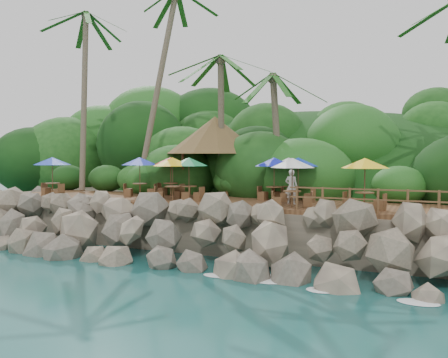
% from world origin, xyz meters
% --- Properties ---
extents(ground, '(140.00, 140.00, 0.00)m').
position_xyz_m(ground, '(0.00, 0.00, 0.00)').
color(ground, '#19514F').
rests_on(ground, ground).
extents(land_base, '(32.00, 25.20, 2.10)m').
position_xyz_m(land_base, '(0.00, 16.00, 1.05)').
color(land_base, gray).
rests_on(land_base, ground).
extents(jungle_hill, '(44.80, 28.00, 15.40)m').
position_xyz_m(jungle_hill, '(0.00, 23.50, 0.00)').
color(jungle_hill, '#143811').
rests_on(jungle_hill, ground).
extents(seawall, '(29.00, 4.00, 2.30)m').
position_xyz_m(seawall, '(0.00, 2.00, 1.15)').
color(seawall, gray).
rests_on(seawall, ground).
extents(terrace, '(26.00, 5.00, 0.20)m').
position_xyz_m(terrace, '(0.00, 6.00, 2.20)').
color(terrace, brown).
rests_on(terrace, land_base).
extents(jungle_foliage, '(44.00, 16.00, 12.00)m').
position_xyz_m(jungle_foliage, '(0.00, 15.00, 0.00)').
color(jungle_foliage, '#143811').
rests_on(jungle_foliage, ground).
extents(foam_line, '(25.20, 0.80, 0.06)m').
position_xyz_m(foam_line, '(0.00, 0.30, 0.03)').
color(foam_line, white).
rests_on(foam_line, ground).
extents(palms, '(28.17, 6.95, 14.04)m').
position_xyz_m(palms, '(0.94, 8.77, 12.30)').
color(palms, brown).
rests_on(palms, ground).
extents(palapa, '(5.71, 5.71, 4.60)m').
position_xyz_m(palapa, '(-2.12, 9.42, 5.79)').
color(palapa, brown).
rests_on(palapa, ground).
extents(dining_clusters, '(23.74, 5.20, 2.20)m').
position_xyz_m(dining_clusters, '(1.72, 5.89, 4.13)').
color(dining_clusters, brown).
rests_on(dining_clusters, terrace).
extents(railing, '(8.30, 0.10, 1.00)m').
position_xyz_m(railing, '(8.30, 3.65, 2.91)').
color(railing, brown).
rests_on(railing, terrace).
extents(waiter, '(0.60, 0.39, 1.64)m').
position_xyz_m(waiter, '(3.64, 5.66, 3.12)').
color(waiter, white).
rests_on(waiter, terrace).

